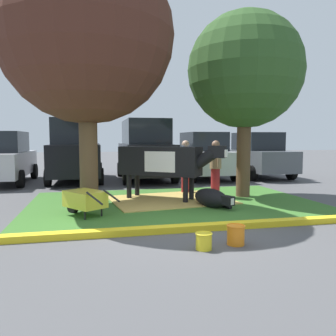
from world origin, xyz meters
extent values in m
plane|color=#4C4C4F|center=(0.00, 0.00, 0.00)|extent=(80.00, 80.00, 0.00)
cube|color=#386B28|center=(0.51, 2.40, 0.01)|extent=(7.62, 5.14, 0.02)
cube|color=yellow|center=(0.51, -0.32, 0.06)|extent=(8.82, 0.24, 0.12)
cube|color=tan|center=(0.48, 2.79, 0.03)|extent=(3.49, 2.81, 0.04)
cylinder|color=brown|center=(-1.73, 2.46, 1.38)|extent=(0.46, 0.46, 2.76)
sphere|color=#4C281E|center=(-1.73, 2.46, 4.28)|extent=(4.35, 4.35, 4.35)
cylinder|color=brown|center=(2.75, 2.95, 1.28)|extent=(0.41, 0.41, 2.55)
sphere|color=#2D5123|center=(2.75, 2.95, 3.72)|extent=(3.35, 3.35, 3.35)
cube|color=black|center=(0.22, 2.99, 1.12)|extent=(2.28, 1.91, 0.80)
cube|color=white|center=(0.34, 2.90, 1.12)|extent=(1.15, 1.11, 0.56)
cylinder|color=black|center=(1.30, 2.21, 1.22)|extent=(0.70, 0.63, 0.58)
cube|color=black|center=(1.56, 2.03, 1.40)|extent=(0.51, 0.47, 0.32)
cube|color=white|center=(1.72, 1.91, 1.36)|extent=(0.21, 0.23, 0.20)
cylinder|color=black|center=(1.06, 2.68, 0.36)|extent=(0.14, 0.14, 0.72)
cylinder|color=black|center=(0.78, 2.28, 0.36)|extent=(0.14, 0.14, 0.72)
cylinder|color=black|center=(-0.34, 3.69, 0.36)|extent=(0.14, 0.14, 0.72)
cylinder|color=black|center=(-0.62, 3.29, 0.36)|extent=(0.14, 0.14, 0.72)
cylinder|color=black|center=(-0.76, 3.68, 0.87)|extent=(0.06, 0.06, 0.70)
ellipsoid|color=black|center=(1.28, 1.69, 0.24)|extent=(0.87, 1.20, 0.48)
cube|color=black|center=(1.51, 1.14, 0.26)|extent=(0.29, 0.34, 0.22)
cube|color=silver|center=(1.56, 1.03, 0.26)|extent=(0.12, 0.09, 0.16)
cylinder|color=black|center=(1.58, 1.44, 0.06)|extent=(0.23, 0.36, 0.10)
cylinder|color=maroon|center=(1.90, 3.04, 0.43)|extent=(0.26, 0.26, 0.86)
cylinder|color=#9E7F5B|center=(1.90, 3.04, 1.16)|extent=(0.34, 0.34, 0.59)
sphere|color=#8C664C|center=(1.90, 3.04, 1.57)|extent=(0.23, 0.23, 0.23)
cylinder|color=#9E7F5B|center=(1.91, 2.82, 1.19)|extent=(0.09, 0.09, 0.56)
cylinder|color=#9E7F5B|center=(1.89, 3.26, 1.19)|extent=(0.09, 0.09, 0.56)
cylinder|color=maroon|center=(1.25, 3.98, 0.43)|extent=(0.26, 0.26, 0.86)
cylinder|color=#23478C|center=(1.25, 3.98, 1.16)|extent=(0.34, 0.34, 0.59)
sphere|color=tan|center=(1.25, 3.98, 1.57)|extent=(0.23, 0.23, 0.23)
cylinder|color=#23478C|center=(1.41, 3.84, 1.19)|extent=(0.09, 0.09, 0.56)
cylinder|color=#23478C|center=(1.08, 4.13, 1.19)|extent=(0.09, 0.09, 0.56)
cube|color=gold|center=(-1.81, 1.33, 0.40)|extent=(1.01, 1.08, 0.36)
cylinder|color=black|center=(-2.11, 1.73, 0.18)|extent=(0.29, 0.35, 0.36)
cylinder|color=black|center=(-1.81, 0.95, 0.12)|extent=(0.04, 0.04, 0.24)
cylinder|color=black|center=(-1.46, 1.21, 0.12)|extent=(0.04, 0.04, 0.24)
cylinder|color=black|center=(-1.61, 0.67, 0.52)|extent=(0.34, 0.45, 0.23)
cylinder|color=black|center=(-1.25, 0.93, 0.52)|extent=(0.34, 0.45, 0.23)
cylinder|color=yellow|center=(0.05, -1.38, 0.13)|extent=(0.25, 0.25, 0.26)
torus|color=yellow|center=(0.05, -1.38, 0.26)|extent=(0.28, 0.28, 0.02)
cylinder|color=orange|center=(0.64, -1.27, 0.16)|extent=(0.28, 0.28, 0.32)
torus|color=orange|center=(0.64, -1.27, 0.32)|extent=(0.31, 0.31, 0.02)
cube|color=silver|center=(-5.04, 7.85, 0.77)|extent=(1.83, 4.41, 0.90)
cube|color=black|center=(-5.04, 7.85, 1.62)|extent=(1.60, 2.21, 0.80)
cylinder|color=black|center=(-4.13, 9.28, 0.32)|extent=(0.22, 0.64, 0.64)
cylinder|color=black|center=(-4.15, 6.42, 0.32)|extent=(0.22, 0.64, 0.64)
cube|color=black|center=(-2.28, 8.09, 0.92)|extent=(1.93, 4.61, 1.20)
cube|color=black|center=(-2.28, 8.09, 2.02)|extent=(1.69, 3.21, 1.00)
cylinder|color=black|center=(-3.23, 9.59, 0.32)|extent=(0.22, 0.64, 0.64)
cylinder|color=black|center=(-1.33, 9.58, 0.32)|extent=(0.22, 0.64, 0.64)
cylinder|color=black|center=(-3.24, 6.60, 0.32)|extent=(0.22, 0.64, 0.64)
cylinder|color=black|center=(-1.34, 6.59, 0.32)|extent=(0.22, 0.64, 0.64)
cube|color=black|center=(0.54, 7.83, 0.92)|extent=(1.93, 4.61, 1.20)
cube|color=black|center=(0.54, 7.83, 2.02)|extent=(1.69, 3.21, 1.00)
cylinder|color=black|center=(-0.40, 9.33, 0.32)|extent=(0.22, 0.64, 0.64)
cylinder|color=black|center=(1.50, 9.32, 0.32)|extent=(0.22, 0.64, 0.64)
cylinder|color=black|center=(-0.42, 6.34, 0.32)|extent=(0.22, 0.64, 0.64)
cylinder|color=black|center=(1.48, 6.33, 0.32)|extent=(0.22, 0.64, 0.64)
cube|color=#B7B7BC|center=(3.15, 7.86, 0.77)|extent=(1.83, 4.41, 0.90)
cube|color=black|center=(3.15, 7.86, 1.62)|extent=(1.60, 2.21, 0.80)
cylinder|color=black|center=(2.26, 9.30, 0.32)|extent=(0.22, 0.64, 0.64)
cylinder|color=black|center=(4.06, 9.29, 0.32)|extent=(0.22, 0.64, 0.64)
cylinder|color=black|center=(2.24, 6.44, 0.32)|extent=(0.22, 0.64, 0.64)
cylinder|color=black|center=(4.04, 6.43, 0.32)|extent=(0.22, 0.64, 0.64)
cube|color=#4C5156|center=(5.73, 7.88, 0.77)|extent=(1.83, 4.41, 0.90)
cube|color=black|center=(5.73, 7.88, 1.62)|extent=(1.60, 2.21, 0.80)
cylinder|color=black|center=(4.84, 9.32, 0.32)|extent=(0.22, 0.64, 0.64)
cylinder|color=black|center=(6.64, 9.31, 0.32)|extent=(0.22, 0.64, 0.64)
cylinder|color=black|center=(4.83, 6.46, 0.32)|extent=(0.22, 0.64, 0.64)
cylinder|color=black|center=(6.63, 6.45, 0.32)|extent=(0.22, 0.64, 0.64)
camera|label=1|loc=(-1.63, -6.29, 1.73)|focal=35.99mm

